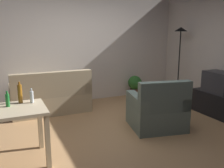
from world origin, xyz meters
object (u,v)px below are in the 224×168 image
(armchair, at_px, (157,111))
(tv_stand, at_px, (217,104))
(bottle_green, at_px, (8,100))
(bottle_clear, at_px, (32,97))
(bottle_amber, at_px, (20,94))
(potted_plant, at_px, (135,85))
(torchiere_lamp, at_px, (180,44))
(tv, at_px, (219,82))
(couch, at_px, (51,98))

(armchair, bearing_deg, tv_stand, -165.55)
(bottle_green, distance_m, bottle_clear, 0.32)
(bottle_green, relative_size, bottle_amber, 0.71)
(potted_plant, height_order, armchair, armchair)
(bottle_amber, bearing_deg, tv_stand, 1.10)
(bottle_clear, bearing_deg, tv_stand, 2.00)
(potted_plant, bearing_deg, bottle_clear, -143.53)
(tv_stand, height_order, bottle_clear, bottle_clear)
(torchiere_lamp, bearing_deg, tv_stand, -90.00)
(bottle_clear, bearing_deg, tv, 2.00)
(bottle_green, bearing_deg, bottle_clear, 9.83)
(torchiere_lamp, relative_size, bottle_green, 8.61)
(tv, bearing_deg, potted_plant, 23.77)
(armchair, bearing_deg, potted_plant, -97.01)
(potted_plant, bearing_deg, bottle_amber, -145.61)
(bottle_green, relative_size, bottle_clear, 1.05)
(tv, xyz_separation_m, potted_plant, (-0.86, 1.95, -0.37))
(armchair, relative_size, bottle_green, 5.00)
(torchiere_lamp, distance_m, bottle_clear, 3.98)
(bottle_green, bearing_deg, torchiere_lamp, 20.17)
(couch, relative_size, tv, 2.71)
(bottle_green, bearing_deg, tv_stand, 2.62)
(tv_stand, height_order, armchair, armchair)
(armchair, xyz_separation_m, bottle_green, (-2.45, -0.11, 0.53))
(tv_stand, bearing_deg, potted_plant, 23.69)
(tv_stand, distance_m, bottle_clear, 3.73)
(armchair, height_order, bottle_amber, bottle_amber)
(bottle_amber, bearing_deg, bottle_green, -146.71)
(couch, relative_size, bottle_green, 7.74)
(bottle_amber, xyz_separation_m, bottle_clear, (0.15, -0.06, -0.05))
(bottle_green, height_order, bottle_clear, bottle_green)
(torchiere_lamp, xyz_separation_m, bottle_green, (-3.99, -1.46, -0.56))
(couch, height_order, tv_stand, couch)
(tv, height_order, bottle_clear, bottle_clear)
(tv, relative_size, armchair, 0.57)
(tv, relative_size, bottle_green, 2.85)
(tv, bearing_deg, bottle_clear, 92.00)
(torchiere_lamp, height_order, armchair, torchiere_lamp)
(torchiere_lamp, bearing_deg, tv, -89.84)
(potted_plant, distance_m, bottle_green, 3.82)
(tv, height_order, potted_plant, tv)
(bottle_green, bearing_deg, armchair, 2.47)
(couch, bearing_deg, bottle_amber, 67.32)
(tv_stand, height_order, bottle_amber, bottle_amber)
(armchair, relative_size, bottle_amber, 3.53)
(potted_plant, distance_m, bottle_amber, 3.63)
(couch, relative_size, tv_stand, 1.48)
(couch, xyz_separation_m, bottle_green, (-0.88, -1.82, 0.54))
(tv, xyz_separation_m, bottle_amber, (-3.82, -0.07, 0.19))
(potted_plant, xyz_separation_m, bottle_green, (-3.13, -2.14, 0.52))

